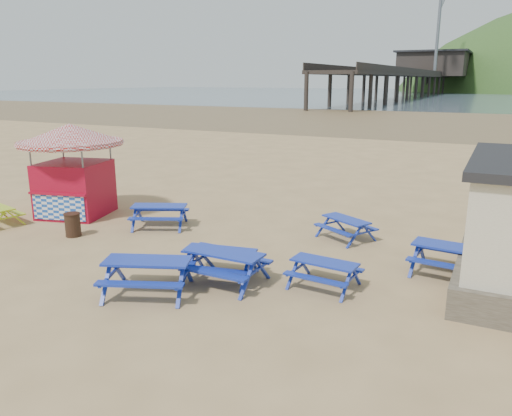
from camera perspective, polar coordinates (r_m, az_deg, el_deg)
The scene contains 13 objects.
ground at distance 15.00m, azimuth -5.26°, elevation -4.66°, with size 400.00×400.00×0.00m, color tan.
wet_sand at distance 67.63m, azimuth 20.22°, elevation 9.46°, with size 400.00×400.00×0.00m, color brown.
sea at distance 182.25m, azimuth 24.54°, elevation 11.68°, with size 400.00×400.00×0.00m, color #4C5F6D.
picnic_table_blue_a at distance 17.32m, azimuth -10.95°, elevation -0.91°, with size 2.26×2.09×0.76m.
picnic_table_blue_b at distance 15.98m, azimuth 10.23°, elevation -2.35°, with size 2.02×1.90×0.67m.
picnic_table_blue_c at distance 13.78m, azimuth 21.37°, elevation -5.62°, with size 2.05×1.72×0.80m.
picnic_table_blue_d at distance 12.71m, azimuth -4.15°, elevation -6.39°, with size 2.04×1.76×0.76m.
picnic_table_blue_e at distance 12.08m, azimuth -12.24°, elevation -7.65°, with size 2.45×2.24×0.84m.
picnic_table_blue_f at distance 12.28m, azimuth 7.79°, elevation -7.50°, with size 1.70×1.42×0.67m.
ice_cream_kiosk at distance 19.37m, azimuth -20.26°, elevation 5.35°, with size 4.60×4.60×3.37m.
litter_bin at distance 17.04m, azimuth -20.22°, elevation -1.79°, with size 0.52×0.52×0.76m.
pier at distance 191.96m, azimuth 19.32°, elevation 13.87°, with size 24.00×220.00×39.29m.
picnic_table_blue_g at distance 12.43m, azimuth -3.55°, elevation -6.77°, with size 1.95×1.59×0.80m.
Camera 1 is at (7.49, -12.03, 4.90)m, focal length 35.00 mm.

